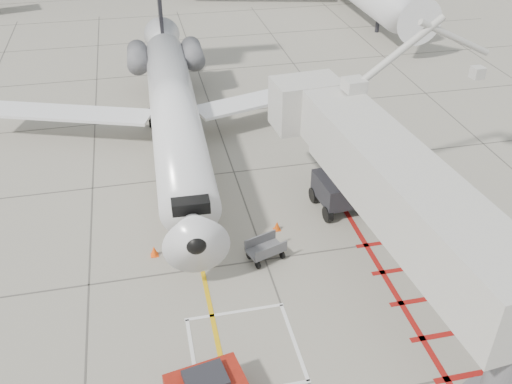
{
  "coord_description": "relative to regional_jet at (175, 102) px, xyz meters",
  "views": [
    {
      "loc": [
        -4.77,
        -15.82,
        17.32
      ],
      "look_at": [
        0.0,
        6.0,
        2.5
      ],
      "focal_mm": 40.0,
      "sensor_mm": 36.0,
      "label": 1
    }
  ],
  "objects": [
    {
      "name": "ground_plane",
      "position": [
        2.96,
        -13.6,
        -4.0
      ],
      "size": [
        260.0,
        260.0,
        0.0
      ],
      "primitive_type": "plane",
      "color": "gray",
      "rests_on": "ground"
    },
    {
      "name": "regional_jet",
      "position": [
        0.0,
        0.0,
        0.0
      ],
      "size": [
        24.99,
        31.13,
        7.99
      ],
      "primitive_type": null,
      "rotation": [
        0.0,
        0.0,
        -0.03
      ],
      "color": "silver",
      "rests_on": "ground_plane"
    },
    {
      "name": "jet_bridge",
      "position": [
        8.26,
        -12.4,
        -0.1
      ],
      "size": [
        10.94,
        20.24,
        7.8
      ],
      "primitive_type": null,
      "rotation": [
        0.0,
        0.0,
        0.09
      ],
      "color": "beige",
      "rests_on": "ground_plane"
    },
    {
      "name": "baggage_cart",
      "position": [
        3.0,
        -9.49,
        -3.46
      ],
      "size": [
        1.95,
        1.57,
        1.07
      ],
      "primitive_type": null,
      "rotation": [
        0.0,
        0.0,
        0.33
      ],
      "color": "#545459",
      "rests_on": "ground_plane"
    },
    {
      "name": "ground_power_unit",
      "position": [
        12.33,
        -8.39,
        -2.99
      ],
      "size": [
        2.83,
        2.05,
        2.02
      ],
      "primitive_type": null,
      "rotation": [
        0.0,
        0.0,
        0.24
      ],
      "color": "silver",
      "rests_on": "ground_plane"
    },
    {
      "name": "cone_nose",
      "position": [
        -2.05,
        -8.17,
        -3.73
      ],
      "size": [
        0.38,
        0.38,
        0.53
      ],
      "primitive_type": "cone",
      "color": "#FB4B0D",
      "rests_on": "ground_plane"
    },
    {
      "name": "cone_side",
      "position": [
        4.06,
        -7.47,
        -3.75
      ],
      "size": [
        0.36,
        0.36,
        0.49
      ],
      "primitive_type": "cone",
      "color": "#DE4B0B",
      "rests_on": "ground_plane"
    }
  ]
}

